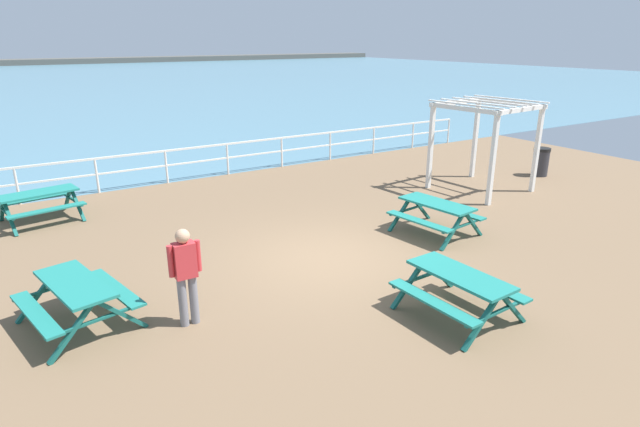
% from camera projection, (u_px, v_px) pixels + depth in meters
% --- Properties ---
extents(ground_plane, '(30.00, 24.00, 0.20)m').
position_uv_depth(ground_plane, '(325.00, 263.00, 11.02)').
color(ground_plane, brown).
extents(sea_band, '(142.00, 90.00, 0.01)m').
position_uv_depth(sea_band, '(49.00, 83.00, 53.19)').
color(sea_band, teal).
rests_on(sea_band, ground).
extents(distant_shoreline, '(142.00, 6.00, 1.80)m').
position_uv_depth(distant_shoreline, '(20.00, 65.00, 87.60)').
color(distant_shoreline, '#4C4C47').
rests_on(distant_shoreline, ground).
extents(seaward_railing, '(23.07, 0.07, 1.08)m').
position_uv_depth(seaward_railing, '(197.00, 156.00, 16.94)').
color(seaward_railing, white).
rests_on(seaward_railing, ground).
extents(picnic_table_near_right, '(1.85, 2.07, 0.80)m').
position_uv_depth(picnic_table_near_right, '(76.00, 293.00, 8.26)').
color(picnic_table_near_right, '#1E7A70').
rests_on(picnic_table_near_right, ground).
extents(picnic_table_mid_centre, '(1.74, 1.98, 0.80)m').
position_uv_depth(picnic_table_mid_centre, '(436.00, 210.00, 12.21)').
color(picnic_table_mid_centre, '#1E7A70').
rests_on(picnic_table_mid_centre, ground).
extents(picnic_table_far_left, '(1.62, 1.87, 0.80)m').
position_uv_depth(picnic_table_far_left, '(459.00, 284.00, 8.56)').
color(picnic_table_far_left, '#1E7A70').
rests_on(picnic_table_far_left, ground).
extents(picnic_table_far_right, '(2.04, 1.81, 0.80)m').
position_uv_depth(picnic_table_far_right, '(39.00, 199.00, 13.02)').
color(picnic_table_far_right, '#1E7A70').
rests_on(picnic_table_far_right, ground).
extents(visitor, '(0.53, 0.23, 1.66)m').
position_uv_depth(visitor, '(186.00, 271.00, 8.18)').
color(visitor, slate).
rests_on(visitor, ground).
extents(lattice_pergola, '(2.65, 2.76, 2.70)m').
position_uv_depth(lattice_pergola, '(486.00, 125.00, 15.31)').
color(lattice_pergola, white).
rests_on(lattice_pergola, ground).
extents(litter_bin, '(0.55, 0.55, 0.95)m').
position_uv_depth(litter_bin, '(541.00, 162.00, 17.42)').
color(litter_bin, '#2D2D33').
rests_on(litter_bin, ground).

